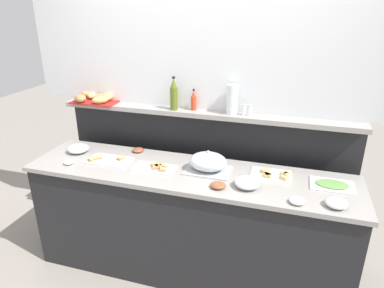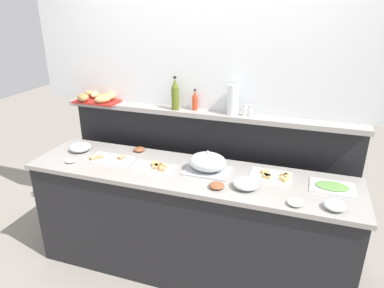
{
  "view_description": "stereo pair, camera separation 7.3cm",
  "coord_description": "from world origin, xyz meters",
  "px_view_note": "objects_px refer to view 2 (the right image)",
  "views": [
    {
      "loc": [
        0.71,
        -2.24,
        2.1
      ],
      "look_at": [
        -0.0,
        0.1,
        1.11
      ],
      "focal_mm": 32.53,
      "sensor_mm": 36.0,
      "label": 1
    },
    {
      "loc": [
        0.78,
        -2.21,
        2.1
      ],
      "look_at": [
        -0.0,
        0.1,
        1.11
      ],
      "focal_mm": 32.53,
      "sensor_mm": 36.0,
      "label": 2
    }
  ],
  "objects_px": {
    "condiment_bowl_cream": "(295,202)",
    "serving_cloche": "(208,163)",
    "condiment_bowl_dark": "(139,149)",
    "hot_sauce_bottle": "(195,101)",
    "sandwich_platter_side": "(109,159)",
    "pepper_shaker": "(251,111)",
    "bread_basket": "(99,97)",
    "sandwich_platter_front": "(272,176)",
    "cold_cuts_platter": "(332,187)",
    "condiment_bowl_teal": "(217,186)",
    "glass_bowl_large": "(80,147)",
    "olive_oil_bottle": "(175,95)",
    "salt_shaker": "(245,110)",
    "glass_bowl_small": "(335,205)",
    "condiment_bowl_red": "(70,161)",
    "sandwich_platter_rear": "(156,167)",
    "water_carafe": "(233,100)",
    "glass_bowl_medium": "(246,184)"
  },
  "relations": [
    {
      "from": "glass_bowl_small",
      "to": "olive_oil_bottle",
      "type": "xyz_separation_m",
      "value": [
        -1.27,
        0.58,
        0.45
      ]
    },
    {
      "from": "glass_bowl_large",
      "to": "bread_basket",
      "type": "bearing_deg",
      "value": 89.45
    },
    {
      "from": "condiment_bowl_cream",
      "to": "sandwich_platter_side",
      "type": "bearing_deg",
      "value": 171.71
    },
    {
      "from": "cold_cuts_platter",
      "to": "bread_basket",
      "type": "height_order",
      "value": "bread_basket"
    },
    {
      "from": "sandwich_platter_front",
      "to": "condiment_bowl_teal",
      "type": "bearing_deg",
      "value": -140.44
    },
    {
      "from": "sandwich_platter_side",
      "to": "pepper_shaker",
      "type": "xyz_separation_m",
      "value": [
        1.05,
        0.42,
        0.39
      ]
    },
    {
      "from": "condiment_bowl_dark",
      "to": "pepper_shaker",
      "type": "xyz_separation_m",
      "value": [
        0.9,
        0.18,
        0.38
      ]
    },
    {
      "from": "salt_shaker",
      "to": "pepper_shaker",
      "type": "distance_m",
      "value": 0.04
    },
    {
      "from": "hot_sauce_bottle",
      "to": "salt_shaker",
      "type": "height_order",
      "value": "hot_sauce_bottle"
    },
    {
      "from": "condiment_bowl_cream",
      "to": "serving_cloche",
      "type": "bearing_deg",
      "value": 157.45
    },
    {
      "from": "glass_bowl_medium",
      "to": "hot_sauce_bottle",
      "type": "bearing_deg",
      "value": 135.48
    },
    {
      "from": "condiment_bowl_dark",
      "to": "hot_sauce_bottle",
      "type": "xyz_separation_m",
      "value": [
        0.43,
        0.2,
        0.41
      ]
    },
    {
      "from": "cold_cuts_platter",
      "to": "condiment_bowl_red",
      "type": "relative_size",
      "value": 3.57
    },
    {
      "from": "glass_bowl_medium",
      "to": "glass_bowl_small",
      "type": "relative_size",
      "value": 1.32
    },
    {
      "from": "sandwich_platter_side",
      "to": "condiment_bowl_cream",
      "type": "relative_size",
      "value": 3.42
    },
    {
      "from": "serving_cloche",
      "to": "condiment_bowl_dark",
      "type": "distance_m",
      "value": 0.69
    },
    {
      "from": "sandwich_platter_side",
      "to": "water_carafe",
      "type": "distance_m",
      "value": 1.1
    },
    {
      "from": "sandwich_platter_rear",
      "to": "salt_shaker",
      "type": "xyz_separation_m",
      "value": [
        0.59,
        0.44,
        0.38
      ]
    },
    {
      "from": "sandwich_platter_rear",
      "to": "sandwich_platter_front",
      "type": "xyz_separation_m",
      "value": [
        0.87,
        0.14,
        0.0
      ]
    },
    {
      "from": "condiment_bowl_teal",
      "to": "condiment_bowl_dark",
      "type": "bearing_deg",
      "value": 152.86
    },
    {
      "from": "cold_cuts_platter",
      "to": "condiment_bowl_teal",
      "type": "relative_size",
      "value": 2.8
    },
    {
      "from": "condiment_bowl_cream",
      "to": "condiment_bowl_red",
      "type": "relative_size",
      "value": 1.22
    },
    {
      "from": "condiment_bowl_dark",
      "to": "salt_shaker",
      "type": "xyz_separation_m",
      "value": [
        0.86,
        0.18,
        0.38
      ]
    },
    {
      "from": "serving_cloche",
      "to": "condiment_bowl_dark",
      "type": "xyz_separation_m",
      "value": [
        -0.66,
        0.18,
        -0.06
      ]
    },
    {
      "from": "salt_shaker",
      "to": "glass_bowl_medium",
      "type": "bearing_deg",
      "value": -76.4
    },
    {
      "from": "condiment_bowl_dark",
      "to": "hot_sauce_bottle",
      "type": "relative_size",
      "value": 0.55
    },
    {
      "from": "condiment_bowl_cream",
      "to": "salt_shaker",
      "type": "xyz_separation_m",
      "value": [
        -0.46,
        0.63,
        0.38
      ]
    },
    {
      "from": "condiment_bowl_dark",
      "to": "hot_sauce_bottle",
      "type": "bearing_deg",
      "value": 24.48
    },
    {
      "from": "serving_cloche",
      "to": "condiment_bowl_red",
      "type": "relative_size",
      "value": 4.1
    },
    {
      "from": "glass_bowl_large",
      "to": "glass_bowl_medium",
      "type": "height_order",
      "value": "same"
    },
    {
      "from": "serving_cloche",
      "to": "bread_basket",
      "type": "distance_m",
      "value": 1.24
    },
    {
      "from": "condiment_bowl_cream",
      "to": "condiment_bowl_dark",
      "type": "bearing_deg",
      "value": 160.9
    },
    {
      "from": "condiment_bowl_cream",
      "to": "pepper_shaker",
      "type": "bearing_deg",
      "value": 123.28
    },
    {
      "from": "sandwich_platter_rear",
      "to": "bread_basket",
      "type": "height_order",
      "value": "bread_basket"
    },
    {
      "from": "pepper_shaker",
      "to": "bread_basket",
      "type": "relative_size",
      "value": 0.21
    },
    {
      "from": "cold_cuts_platter",
      "to": "pepper_shaker",
      "type": "height_order",
      "value": "pepper_shaker"
    },
    {
      "from": "condiment_bowl_cream",
      "to": "bread_basket",
      "type": "bearing_deg",
      "value": 160.33
    },
    {
      "from": "condiment_bowl_cream",
      "to": "olive_oil_bottle",
      "type": "xyz_separation_m",
      "value": [
        -1.04,
        0.61,
        0.46
      ]
    },
    {
      "from": "sandwich_platter_side",
      "to": "sandwich_platter_front",
      "type": "bearing_deg",
      "value": 5.35
    },
    {
      "from": "bread_basket",
      "to": "water_carafe",
      "type": "xyz_separation_m",
      "value": [
        1.23,
        -0.01,
        0.08
      ]
    },
    {
      "from": "condiment_bowl_teal",
      "to": "water_carafe",
      "type": "xyz_separation_m",
      "value": [
        -0.03,
        0.58,
        0.45
      ]
    },
    {
      "from": "serving_cloche",
      "to": "glass_bowl_small",
      "type": "relative_size",
      "value": 2.49
    },
    {
      "from": "sandwich_platter_rear",
      "to": "glass_bowl_small",
      "type": "relative_size",
      "value": 2.41
    },
    {
      "from": "glass_bowl_small",
      "to": "hot_sauce_bottle",
      "type": "height_order",
      "value": "hot_sauce_bottle"
    },
    {
      "from": "sandwich_platter_front",
      "to": "condiment_bowl_cream",
      "type": "height_order",
      "value": "same"
    },
    {
      "from": "hot_sauce_bottle",
      "to": "condiment_bowl_dark",
      "type": "bearing_deg",
      "value": -155.52
    },
    {
      "from": "olive_oil_bottle",
      "to": "salt_shaker",
      "type": "xyz_separation_m",
      "value": [
        0.58,
        0.02,
        -0.08
      ]
    },
    {
      "from": "glass_bowl_small",
      "to": "bread_basket",
      "type": "relative_size",
      "value": 0.34
    },
    {
      "from": "cold_cuts_platter",
      "to": "condiment_bowl_teal",
      "type": "distance_m",
      "value": 0.79
    },
    {
      "from": "cold_cuts_platter",
      "to": "glass_bowl_large",
      "type": "relative_size",
      "value": 1.64
    }
  ]
}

